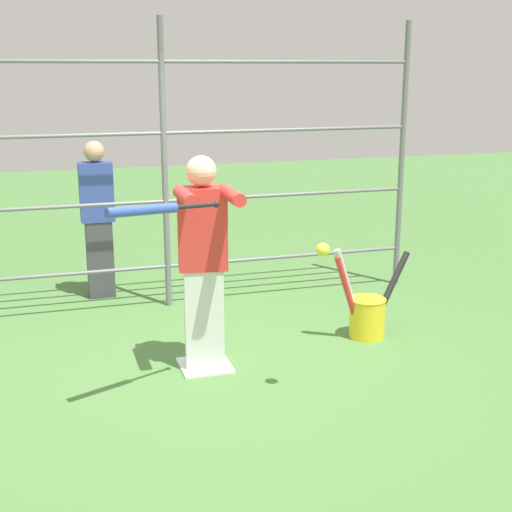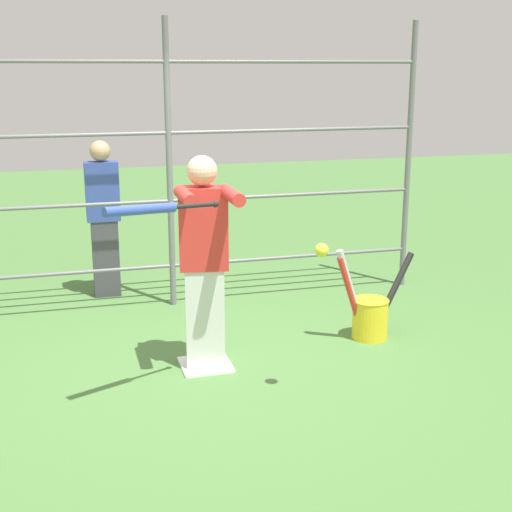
{
  "view_description": "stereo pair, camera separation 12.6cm",
  "coord_description": "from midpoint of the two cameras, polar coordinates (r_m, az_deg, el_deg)",
  "views": [
    {
      "loc": [
        1.17,
        5.19,
        2.33
      ],
      "look_at": [
        -0.33,
        0.33,
        0.98
      ],
      "focal_mm": 50.0,
      "sensor_mm": 36.0,
      "label": 1
    },
    {
      "loc": [
        1.04,
        5.23,
        2.33
      ],
      "look_at": [
        -0.33,
        0.33,
        0.98
      ],
      "focal_mm": 50.0,
      "sensor_mm": 36.0,
      "label": 2
    }
  ],
  "objects": [
    {
      "name": "home_plate",
      "position": [
        5.81,
        -3.41,
        -8.68
      ],
      "size": [
        0.4,
        0.4,
        0.02
      ],
      "color": "white",
      "rests_on": "ground"
    },
    {
      "name": "ground_plane",
      "position": [
        5.81,
        -3.41,
        -8.77
      ],
      "size": [
        24.0,
        24.0,
        0.0
      ],
      "primitive_type": "plane",
      "color": "#4C7A3D"
    },
    {
      "name": "baseball_bat_swinging",
      "position": [
        4.66,
        -7.67,
        3.75
      ],
      "size": [
        0.82,
        0.42,
        0.11
      ],
      "color": "black"
    },
    {
      "name": "bystander_behind_fence",
      "position": [
        7.47,
        -11.62,
        3.11
      ],
      "size": [
        0.34,
        0.21,
        1.62
      ],
      "color": "#3F3F47",
      "rests_on": "ground"
    },
    {
      "name": "fence_backstop",
      "position": [
        6.96,
        -6.42,
        7.07
      ],
      "size": [
        5.15,
        0.06,
        2.79
      ],
      "color": "slate",
      "rests_on": "ground"
    },
    {
      "name": "softball_in_flight",
      "position": [
        4.88,
        6.02,
        0.47
      ],
      "size": [
        0.1,
        0.1,
        0.1
      ],
      "color": "yellow"
    },
    {
      "name": "batter",
      "position": [
        5.49,
        -3.52,
        -0.06
      ],
      "size": [
        0.43,
        0.61,
        1.69
      ],
      "color": "silver",
      "rests_on": "ground"
    },
    {
      "name": "bat_bucket",
      "position": [
        6.39,
        9.61,
        -4.57
      ],
      "size": [
        0.9,
        0.48,
        0.84
      ],
      "color": "yellow",
      "rests_on": "ground"
    }
  ]
}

